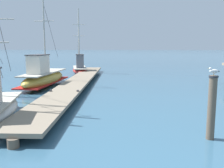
{
  "coord_description": "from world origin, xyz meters",
  "views": [
    {
      "loc": [
        -1.31,
        -1.27,
        3.06
      ],
      "look_at": [
        -2.19,
        9.57,
        1.4
      ],
      "focal_mm": 39.87,
      "sensor_mm": 36.0,
      "label": 1
    }
  ],
  "objects_px": {
    "fishing_boat_2": "(80,68)",
    "mooring_piling": "(212,107)",
    "perched_seagull": "(214,71)",
    "fishing_boat_1": "(44,77)"
  },
  "relations": [
    {
      "from": "fishing_boat_2",
      "to": "fishing_boat_1",
      "type": "bearing_deg",
      "value": -95.58
    },
    {
      "from": "fishing_boat_2",
      "to": "mooring_piling",
      "type": "relative_size",
      "value": 3.51
    },
    {
      "from": "mooring_piling",
      "to": "perched_seagull",
      "type": "bearing_deg",
      "value": -11.86
    },
    {
      "from": "fishing_boat_2",
      "to": "mooring_piling",
      "type": "distance_m",
      "value": 21.05
    },
    {
      "from": "fishing_boat_1",
      "to": "perched_seagull",
      "type": "bearing_deg",
      "value": -47.52
    },
    {
      "from": "fishing_boat_1",
      "to": "perched_seagull",
      "type": "distance_m",
      "value": 13.95
    },
    {
      "from": "fishing_boat_1",
      "to": "perched_seagull",
      "type": "height_order",
      "value": "fishing_boat_1"
    },
    {
      "from": "fishing_boat_1",
      "to": "mooring_piling",
      "type": "xyz_separation_m",
      "value": [
        9.36,
        -10.23,
        0.35
      ]
    },
    {
      "from": "perched_seagull",
      "to": "fishing_boat_1",
      "type": "bearing_deg",
      "value": 132.48
    },
    {
      "from": "fishing_boat_2",
      "to": "perched_seagull",
      "type": "relative_size",
      "value": 19.69
    }
  ]
}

